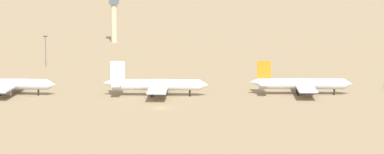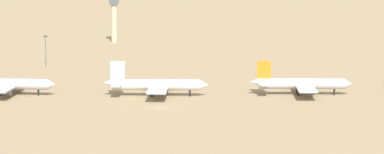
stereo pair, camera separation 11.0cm
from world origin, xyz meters
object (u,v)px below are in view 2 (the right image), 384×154
(parked_jet_white_2, at_px, (155,85))
(parked_jet_orange_3, at_px, (301,84))
(light_pole_west, at_px, (46,49))
(control_tower, at_px, (114,13))
(parked_jet_teal_1, at_px, (5,84))

(parked_jet_white_2, bearing_deg, parked_jet_orange_3, 4.72)
(parked_jet_orange_3, relative_size, light_pole_west, 2.72)
(parked_jet_white_2, distance_m, control_tower, 171.14)
(parked_jet_teal_1, height_order, control_tower, control_tower)
(parked_jet_teal_1, xyz_separation_m, parked_jet_white_2, (52.51, -7.95, 0.10))
(parked_jet_teal_1, relative_size, light_pole_west, 2.68)
(parked_jet_white_2, bearing_deg, parked_jet_teal_1, 178.90)
(parked_jet_orange_3, bearing_deg, light_pole_west, 145.60)
(parked_jet_orange_3, distance_m, light_pole_west, 123.24)
(light_pole_west, bearing_deg, parked_jet_white_2, -62.02)
(parked_jet_teal_1, relative_size, control_tower, 1.42)
(parked_jet_teal_1, relative_size, parked_jet_orange_3, 0.99)
(control_tower, bearing_deg, parked_jet_teal_1, -104.49)
(parked_jet_orange_3, height_order, light_pole_west, light_pole_west)
(parked_jet_teal_1, bearing_deg, control_tower, 86.99)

